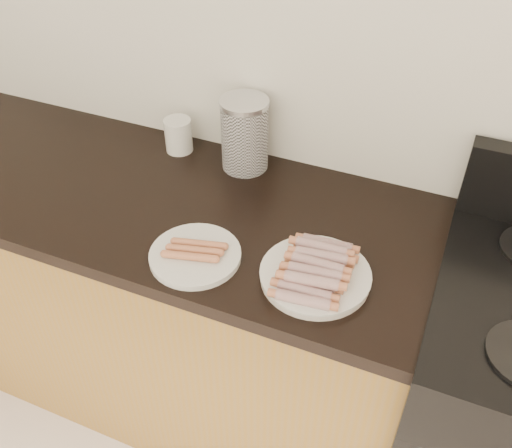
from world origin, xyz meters
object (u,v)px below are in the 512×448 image
at_px(canister, 245,134).
at_px(mug, 178,135).
at_px(main_plate, 315,277).
at_px(side_plate, 195,255).

relative_size(canister, mug, 2.08).
height_order(main_plate, canister, canister).
height_order(main_plate, side_plate, same).
bearing_deg(mug, canister, -0.19).
xyz_separation_m(main_plate, canister, (-0.34, 0.36, 0.10)).
relative_size(main_plate, side_plate, 1.14).
xyz_separation_m(main_plate, side_plate, (-0.29, -0.04, -0.00)).
distance_m(main_plate, side_plate, 0.30).
distance_m(main_plate, mug, 0.67).
relative_size(side_plate, mug, 2.17).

